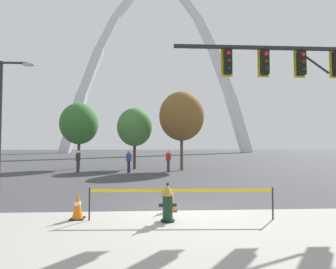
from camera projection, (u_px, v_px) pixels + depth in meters
ground_plane at (181, 211)px, 7.87m from camera, size 240.00×240.00×0.00m
fire_hydrant at (168, 203)px, 6.78m from camera, size 0.46×0.48×0.99m
caution_tape_barrier at (181, 198)px, 6.90m from camera, size 4.85×0.22×0.85m
traffic_cone_by_hydrant at (78, 206)px, 6.99m from camera, size 0.36×0.36×0.73m
traffic_cone_mid_sidewalk at (171, 199)px, 7.85m from camera, size 0.36×0.36×0.73m
traffic_signal_gantry at (313, 80)px, 9.86m from camera, size 7.82×0.44×6.00m
street_lamp at (5, 115)px, 9.43m from camera, size 1.23×0.24×5.00m
monument_arch at (157, 76)px, 73.38m from camera, size 52.84×2.65×48.59m
tree_far_left at (79, 124)px, 22.33m from camera, size 3.18×3.18×5.56m
tree_left_mid at (135, 127)px, 22.15m from camera, size 2.93×2.93×5.13m
tree_center_left at (182, 116)px, 21.12m from camera, size 3.60×3.60×6.30m
pedestrian_walking_left at (129, 161)px, 18.89m from camera, size 0.39×0.37×1.59m
pedestrian_standing_center at (168, 161)px, 19.90m from camera, size 0.37×0.25×1.59m
pedestrian_walking_right at (78, 161)px, 19.34m from camera, size 0.38×0.28×1.59m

